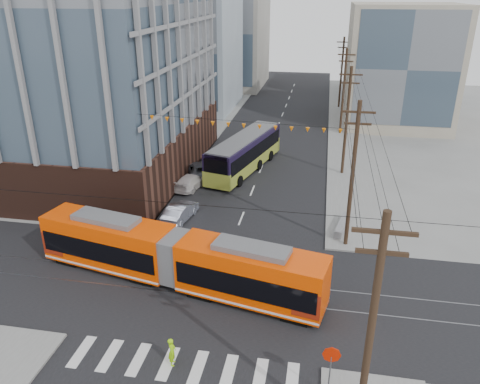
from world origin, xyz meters
name	(u,v)px	position (x,y,z in m)	size (l,w,h in m)	color
ground	(198,327)	(0.00, 0.00, 0.00)	(160.00, 160.00, 0.00)	slate
office_building	(35,27)	(-22.00, 23.00, 14.30)	(30.00, 25.00, 28.60)	#381E16
bg_bldg_nw_near	(177,50)	(-17.00, 52.00, 9.00)	(18.00, 16.00, 18.00)	#8C99A5
bg_bldg_ne_near	(400,66)	(16.00, 48.00, 8.00)	(14.00, 14.00, 16.00)	gray
bg_bldg_nw_far	(223,32)	(-14.00, 72.00, 10.00)	(16.00, 18.00, 20.00)	gray
bg_bldg_ne_far	(396,55)	(18.00, 68.00, 7.00)	(16.00, 16.00, 14.00)	#8C99A5
utility_pole_near	(369,342)	(8.50, -6.00, 5.50)	(0.30, 0.30, 11.00)	black
utility_pole_far	(341,73)	(8.50, 56.00, 5.50)	(0.30, 0.30, 11.00)	black
streetcar	(176,258)	(-2.50, 4.06, 1.88)	(19.52, 2.75, 3.76)	#F03E00
city_bus	(245,153)	(-1.68, 25.48, 1.89)	(2.89, 13.35, 3.78)	black
parked_car_silver	(180,212)	(-4.96, 12.90, 0.73)	(1.54, 4.41, 1.45)	#A5ABBF
parked_car_white	(191,181)	(-5.91, 19.64, 0.69)	(1.92, 4.72, 1.37)	silver
parked_car_grey	(199,170)	(-5.97, 22.78, 0.72)	(2.37, 5.15, 1.43)	slate
pedestrian	(172,352)	(-0.54, -2.97, 0.80)	(0.59, 0.39, 1.61)	#9AE80A
stop_sign	(330,374)	(7.32, -3.69, 1.39)	(0.85, 0.85, 2.78)	#C21800
jersey_barrier	(342,226)	(8.30, 13.43, 0.38)	(0.86, 3.81, 0.76)	slate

